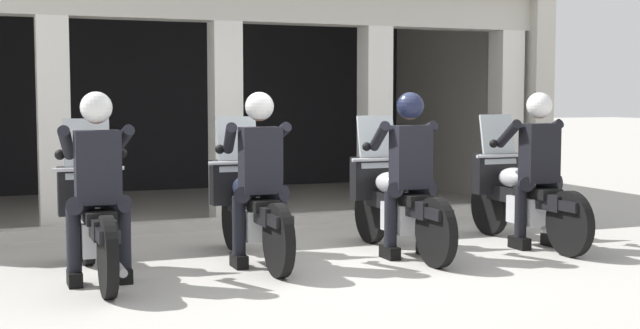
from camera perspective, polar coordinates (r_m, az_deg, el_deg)
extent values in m
plane|color=#A8A59E|center=(10.86, -5.11, -3.59)|extent=(80.00, 80.00, 0.00)
cube|color=black|center=(14.33, -10.55, 4.11)|extent=(9.03, 0.24, 2.88)
cube|color=#BCB7AD|center=(10.48, -6.44, 10.69)|extent=(9.03, 0.36, 0.44)
cube|color=#BCB7AD|center=(13.95, 9.31, 4.12)|extent=(0.30, 4.56, 2.88)
cube|color=silver|center=(10.10, -17.45, 2.55)|extent=(0.35, 0.36, 2.44)
cube|color=silver|center=(10.43, -6.36, 2.79)|extent=(0.35, 0.36, 2.44)
cube|color=silver|center=(11.12, 3.69, 2.92)|extent=(0.35, 0.36, 2.44)
cube|color=silver|center=(12.11, 12.33, 2.96)|extent=(0.35, 0.36, 2.44)
cube|color=#B7B5AD|center=(10.05, -5.56, -3.91)|extent=(8.63, 0.24, 0.12)
cylinder|color=black|center=(8.10, -15.35, -4.26)|extent=(0.09, 0.64, 0.64)
cylinder|color=black|center=(6.73, -14.07, -6.03)|extent=(0.09, 0.64, 0.64)
cube|color=black|center=(8.07, -15.38, -2.81)|extent=(0.14, 0.44, 0.08)
cube|color=silver|center=(7.36, -14.73, -4.75)|extent=(0.28, 0.44, 0.28)
cube|color=black|center=(7.39, -14.80, -3.69)|extent=(0.18, 1.24, 0.16)
ellipsoid|color=black|center=(7.58, -15.02, -2.11)|extent=(0.26, 0.48, 0.22)
cube|color=black|center=(7.20, -14.64, -3.34)|extent=(0.24, 0.52, 0.10)
cube|color=black|center=(6.76, -14.16, -4.48)|extent=(0.16, 0.48, 0.10)
cylinder|color=silver|center=(8.01, -15.34, -2.63)|extent=(0.05, 0.24, 0.53)
cube|color=black|center=(7.93, -15.31, -1.68)|extent=(0.52, 0.16, 0.44)
sphere|color=silver|center=(8.03, -15.39, -1.46)|extent=(0.18, 0.18, 0.18)
cube|color=silver|center=(7.88, -15.36, 1.02)|extent=(0.40, 0.14, 0.54)
cylinder|color=silver|center=(7.82, -15.27, -0.30)|extent=(0.62, 0.04, 0.04)
cylinder|color=silver|center=(7.06, -13.39, -6.71)|extent=(0.07, 0.55, 0.07)
cube|color=black|center=(7.14, -14.69, -0.18)|extent=(0.36, 0.22, 0.60)
cube|color=#14193F|center=(7.25, -14.80, 0.06)|extent=(0.05, 0.02, 0.32)
sphere|color=tan|center=(7.13, -14.78, 3.48)|extent=(0.21, 0.21, 0.21)
sphere|color=silver|center=(7.13, -14.79, 3.72)|extent=(0.26, 0.26, 0.26)
cylinder|color=black|center=(7.21, -13.55, -2.59)|extent=(0.26, 0.29, 0.17)
cylinder|color=black|center=(7.25, -13.04, -4.73)|extent=(0.12, 0.12, 0.53)
cube|color=black|center=(7.32, -13.00, -7.23)|extent=(0.11, 0.26, 0.12)
cylinder|color=black|center=(7.17, -15.77, -2.67)|extent=(0.26, 0.29, 0.17)
cylinder|color=black|center=(7.21, -16.20, -4.85)|extent=(0.12, 0.12, 0.53)
cube|color=black|center=(7.28, -16.15, -7.36)|extent=(0.11, 0.26, 0.12)
cylinder|color=black|center=(7.38, -13.23, 1.48)|extent=(0.19, 0.48, 0.31)
sphere|color=black|center=(7.60, -13.15, 0.74)|extent=(0.09, 0.09, 0.09)
cylinder|color=black|center=(7.33, -16.64, 1.39)|extent=(0.19, 0.48, 0.31)
sphere|color=black|center=(7.54, -17.06, 0.63)|extent=(0.09, 0.09, 0.09)
cylinder|color=black|center=(8.60, -5.80, -3.62)|extent=(0.09, 0.64, 0.64)
cylinder|color=black|center=(7.27, -2.81, -5.11)|extent=(0.09, 0.64, 0.64)
cube|color=black|center=(8.57, -5.81, -2.24)|extent=(0.14, 0.44, 0.08)
cube|color=silver|center=(7.88, -4.32, -4.00)|extent=(0.28, 0.44, 0.28)
cube|color=black|center=(7.90, -4.44, -3.01)|extent=(0.18, 1.24, 0.16)
ellipsoid|color=#1E2338|center=(8.09, -4.90, -1.55)|extent=(0.26, 0.48, 0.22)
cube|color=black|center=(7.72, -4.05, -2.66)|extent=(0.24, 0.52, 0.10)
cube|color=black|center=(7.30, -2.96, -3.67)|extent=(0.16, 0.48, 0.10)
cylinder|color=silver|center=(8.51, -5.70, -2.07)|extent=(0.05, 0.24, 0.53)
cube|color=black|center=(8.43, -5.60, -1.17)|extent=(0.52, 0.16, 0.44)
sphere|color=silver|center=(8.53, -5.78, -0.98)|extent=(0.18, 0.18, 0.18)
cube|color=silver|center=(8.39, -5.58, 1.36)|extent=(0.40, 0.14, 0.54)
cylinder|color=silver|center=(8.32, -5.42, 0.13)|extent=(0.62, 0.04, 0.04)
cylinder|color=silver|center=(7.62, -2.67, -5.76)|extent=(0.07, 0.55, 0.07)
cube|color=black|center=(7.67, -4.02, 0.28)|extent=(0.36, 0.22, 0.60)
cube|color=#591414|center=(7.78, -4.29, 0.49)|extent=(0.05, 0.02, 0.32)
sphere|color=#936B51|center=(7.66, -4.08, 3.69)|extent=(0.21, 0.21, 0.21)
sphere|color=silver|center=(7.66, -4.09, 3.91)|extent=(0.26, 0.26, 0.26)
cylinder|color=black|center=(7.76, -3.06, -1.96)|extent=(0.26, 0.29, 0.17)
cylinder|color=black|center=(7.81, -2.64, -3.95)|extent=(0.12, 0.12, 0.53)
cube|color=black|center=(7.88, -2.65, -6.27)|extent=(0.11, 0.26, 0.12)
cylinder|color=black|center=(7.67, -5.05, -2.04)|extent=(0.26, 0.29, 0.17)
cylinder|color=black|center=(7.69, -5.46, -4.09)|extent=(0.12, 0.12, 0.53)
cube|color=black|center=(7.76, -5.47, -6.46)|extent=(0.11, 0.26, 0.12)
cylinder|color=black|center=(7.94, -3.01, 1.81)|extent=(0.19, 0.48, 0.31)
sphere|color=black|center=(8.16, -3.21, 1.11)|extent=(0.09, 0.09, 0.09)
cylinder|color=black|center=(7.81, -6.07, 1.75)|extent=(0.19, 0.48, 0.31)
sphere|color=black|center=(8.01, -6.74, 1.02)|extent=(0.09, 0.09, 0.09)
cylinder|color=black|center=(8.98, 3.42, -3.25)|extent=(0.09, 0.64, 0.64)
cylinder|color=black|center=(7.75, 7.79, -4.54)|extent=(0.09, 0.64, 0.64)
cube|color=black|center=(8.96, 3.43, -1.93)|extent=(0.14, 0.44, 0.08)
cube|color=silver|center=(8.31, 5.60, -3.56)|extent=(0.28, 0.44, 0.28)
cube|color=black|center=(8.33, 5.45, -2.63)|extent=(0.18, 1.24, 0.16)
ellipsoid|color=#B2B2B7|center=(8.51, 4.79, -1.25)|extent=(0.26, 0.48, 0.22)
cube|color=black|center=(8.17, 6.02, -2.28)|extent=(0.24, 0.52, 0.10)
cube|color=black|center=(7.77, 7.58, -3.20)|extent=(0.16, 0.48, 0.10)
cylinder|color=silver|center=(8.90, 3.59, -1.76)|extent=(0.05, 0.24, 0.53)
cube|color=black|center=(8.83, 3.76, -0.90)|extent=(0.52, 0.16, 0.44)
sphere|color=silver|center=(8.92, 3.49, -0.72)|extent=(0.18, 0.18, 0.18)
cube|color=silver|center=(8.78, 3.83, 1.52)|extent=(0.40, 0.14, 0.54)
cylinder|color=silver|center=(8.72, 4.04, 0.35)|extent=(0.62, 0.04, 0.04)
cylinder|color=silver|center=(8.09, 7.48, -5.19)|extent=(0.07, 0.55, 0.07)
cube|color=black|center=(8.11, 6.11, 0.51)|extent=(0.36, 0.22, 0.60)
cube|color=#14193F|center=(8.21, 5.73, 0.70)|extent=(0.05, 0.02, 0.32)
sphere|color=#936B51|center=(8.11, 6.07, 3.73)|extent=(0.21, 0.21, 0.21)
sphere|color=#191E38|center=(8.11, 6.08, 3.94)|extent=(0.26, 0.26, 0.26)
cylinder|color=black|center=(8.22, 6.90, -1.61)|extent=(0.26, 0.29, 0.17)
cylinder|color=black|center=(8.28, 7.24, -3.49)|extent=(0.12, 0.12, 0.53)
cube|color=black|center=(8.34, 7.19, -5.69)|extent=(0.11, 0.26, 0.12)
cylinder|color=black|center=(8.09, 5.15, -1.70)|extent=(0.26, 0.29, 0.17)
cylinder|color=black|center=(8.10, 4.75, -3.65)|extent=(0.12, 0.12, 0.53)
cube|color=black|center=(8.16, 4.71, -5.90)|extent=(0.11, 0.26, 0.12)
cylinder|color=black|center=(8.40, 6.73, 1.94)|extent=(0.19, 0.48, 0.31)
sphere|color=black|center=(8.61, 6.30, 1.28)|extent=(0.09, 0.09, 0.09)
cylinder|color=black|center=(8.21, 4.02, 1.90)|extent=(0.19, 0.48, 0.31)
sphere|color=black|center=(8.38, 3.15, 1.21)|extent=(0.09, 0.09, 0.09)
cylinder|color=black|center=(9.67, 11.31, -2.77)|extent=(0.09, 0.64, 0.64)
cylinder|color=black|center=(8.54, 16.41, -3.84)|extent=(0.09, 0.64, 0.64)
cube|color=black|center=(9.65, 11.33, -1.54)|extent=(0.14, 0.44, 0.08)
cube|color=silver|center=(9.05, 13.89, -3.00)|extent=(0.28, 0.44, 0.28)
cube|color=black|center=(9.07, 13.72, -2.15)|extent=(0.18, 1.24, 0.16)
ellipsoid|color=#B2B2B7|center=(9.23, 12.96, -0.89)|extent=(0.26, 0.48, 0.22)
cube|color=black|center=(8.92, 14.39, -1.82)|extent=(0.24, 0.52, 0.10)
cube|color=black|center=(8.56, 16.19, -2.62)|extent=(0.16, 0.48, 0.10)
cylinder|color=silver|center=(9.59, 11.53, -1.39)|extent=(0.05, 0.24, 0.53)
cube|color=black|center=(9.53, 11.74, -0.58)|extent=(0.52, 0.16, 0.44)
sphere|color=silver|center=(9.61, 11.41, -0.41)|extent=(0.18, 0.18, 0.18)
cube|color=silver|center=(9.49, 11.84, 1.66)|extent=(0.40, 0.14, 0.54)
cylinder|color=silver|center=(9.43, 12.09, 0.58)|extent=(0.62, 0.04, 0.04)
cylinder|color=silver|center=(8.87, 15.81, -4.46)|extent=(0.07, 0.55, 0.07)
cube|color=black|center=(8.87, 14.52, 0.74)|extent=(0.36, 0.22, 0.60)
cube|color=black|center=(8.96, 14.07, 0.91)|extent=(0.05, 0.02, 0.32)
sphere|color=tan|center=(8.87, 14.51, 3.68)|extent=(0.21, 0.21, 0.21)
sphere|color=silver|center=(8.87, 14.51, 3.87)|extent=(0.26, 0.26, 0.26)
cylinder|color=black|center=(8.99, 15.13, -1.21)|extent=(0.26, 0.29, 0.17)
cylinder|color=black|center=(9.06, 15.40, -2.92)|extent=(0.12, 0.12, 0.53)
cube|color=black|center=(9.11, 15.32, -4.94)|extent=(0.11, 0.26, 0.12)
cylinder|color=black|center=(8.83, 13.67, -1.28)|extent=(0.26, 0.29, 0.17)
cylinder|color=black|center=(8.83, 13.32, -3.08)|extent=(0.12, 0.12, 0.53)
cube|color=black|center=(8.88, 13.24, -5.15)|extent=(0.11, 0.26, 0.12)
cylinder|color=black|center=(9.17, 14.82, 2.04)|extent=(0.19, 0.48, 0.31)
sphere|color=black|center=(9.37, 14.24, 1.43)|extent=(0.09, 0.09, 0.09)
cylinder|color=black|center=(8.92, 12.53, 2.02)|extent=(0.19, 0.48, 0.31)
sphere|color=black|center=(9.08, 11.57, 1.38)|extent=(0.09, 0.09, 0.09)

